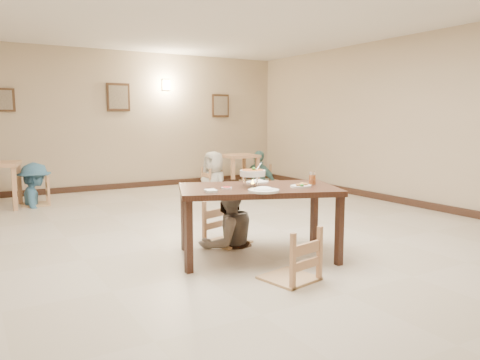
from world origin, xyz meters
TOP-DOWN VIEW (x-y plane):
  - floor at (0.00, 0.00)m, footprint 10.00×10.00m
  - wall_back at (0.00, 5.00)m, footprint 10.00×0.00m
  - wall_right at (4.00, 0.00)m, footprint 0.00×10.00m
  - baseboard_back at (0.00, 4.97)m, footprint 8.00×0.06m
  - baseboard_right at (3.97, 0.00)m, footprint 0.06×10.00m
  - picture_b at (0.10, 4.96)m, footprint 0.50×0.04m
  - picture_c at (2.60, 4.96)m, footprint 0.45×0.04m
  - wall_sconce at (1.20, 4.96)m, footprint 0.16×0.05m
  - main_table at (-0.07, -0.89)m, footprint 1.94×1.51m
  - chair_far at (-0.08, -0.20)m, footprint 0.46×0.46m
  - chair_near at (-0.20, -1.66)m, footprint 0.47×0.47m
  - main_diner at (-0.10, -0.25)m, footprint 0.85×0.69m
  - curry_warmer at (-0.11, -0.84)m, footprint 0.32×0.28m
  - rice_plate_far at (0.08, -0.64)m, footprint 0.28×0.28m
  - rice_plate_near at (-0.21, -1.22)m, footprint 0.32×0.32m
  - fried_plate at (0.32, -1.16)m, footprint 0.25×0.25m
  - chili_dish at (-0.44, -0.85)m, footprint 0.11×0.11m
  - napkin_cutlery at (-0.69, -0.96)m, footprint 0.16×0.22m
  - drink_glass at (0.54, -1.08)m, footprint 0.08×0.08m
  - bg_table_right at (2.45, 3.84)m, footprint 0.76×0.76m
  - bg_chair_lr at (-1.80, 3.81)m, footprint 0.46×0.46m
  - bg_chair_rl at (1.86, 3.90)m, footprint 0.42×0.42m
  - bg_chair_rr at (3.05, 3.90)m, footprint 0.43×0.43m
  - bg_diner_b at (-1.80, 3.81)m, footprint 0.60×1.01m
  - bg_diner_c at (1.86, 3.90)m, footprint 0.64×0.88m
  - bg_diner_d at (3.05, 3.90)m, footprint 0.77×1.02m

SIDE VIEW (x-z plane):
  - floor at x=0.00m, z-range 0.00..0.00m
  - baseboard_back at x=0.00m, z-range 0.00..0.12m
  - baseboard_right at x=3.97m, z-range 0.00..0.12m
  - bg_chair_rl at x=1.86m, z-range 0.00..0.89m
  - bg_chair_rr at x=3.05m, z-range 0.00..0.91m
  - bg_chair_lr at x=-1.80m, z-range 0.00..0.98m
  - chair_far at x=-0.08m, z-range 0.00..0.99m
  - chair_near at x=-0.20m, z-range 0.00..0.99m
  - bg_table_right at x=2.45m, z-range 0.23..0.98m
  - main_table at x=-0.07m, z-range 0.32..1.12m
  - bg_diner_b at x=-1.80m, z-range 0.00..1.53m
  - bg_diner_d at x=3.05m, z-range 0.00..1.61m
  - chili_dish at x=-0.44m, z-range 0.80..0.82m
  - main_diner at x=-0.10m, z-range 0.00..1.62m
  - napkin_cutlery at x=-0.69m, z-range 0.80..0.83m
  - rice_plate_far at x=0.08m, z-range 0.78..0.85m
  - rice_plate_near at x=-0.21m, z-range 0.78..0.85m
  - fried_plate at x=0.32m, z-range 0.79..0.85m
  - bg_diner_c at x=1.86m, z-range 0.00..1.66m
  - drink_glass at x=0.54m, z-range 0.79..0.95m
  - curry_warmer at x=-0.11m, z-range 0.82..1.08m
  - wall_back at x=0.00m, z-range -3.50..6.50m
  - wall_right at x=4.00m, z-range -3.50..6.50m
  - picture_c at x=2.60m, z-range 1.57..2.12m
  - picture_b at x=0.10m, z-range 1.70..2.30m
  - wall_sconce at x=1.20m, z-range 2.19..2.41m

